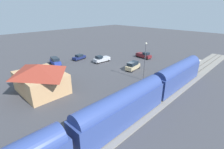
% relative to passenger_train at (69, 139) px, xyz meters
% --- Properties ---
extents(ground_plane, '(200.00, 200.00, 0.00)m').
position_rel_passenger_train_xyz_m(ground_plane, '(14.00, -26.84, -2.86)').
color(ground_plane, '#424247').
extents(railway_track, '(4.80, 70.00, 0.30)m').
position_rel_passenger_train_xyz_m(railway_track, '(-0.00, -26.84, -2.76)').
color(railway_track, gray).
rests_on(railway_track, ground).
extents(platform, '(3.20, 46.00, 0.30)m').
position_rel_passenger_train_xyz_m(platform, '(4.00, -26.84, -2.71)').
color(platform, '#B7B2A8').
rests_on(platform, ground).
extents(passenger_train, '(2.93, 68.80, 4.98)m').
position_rel_passenger_train_xyz_m(passenger_train, '(0.00, 0.00, 0.00)').
color(passenger_train, '#33478C').
rests_on(passenger_train, railway_track).
extents(station_building, '(10.72, 8.27, 5.75)m').
position_rel_passenger_train_xyz_m(station_building, '(18.00, -4.84, 0.13)').
color(station_building, tan).
rests_on(station_building, ground).
extents(pedestrian_on_platform, '(0.36, 0.36, 1.71)m').
position_rel_passenger_train_xyz_m(pedestrian_on_platform, '(4.17, -31.09, -1.58)').
color(pedestrian_on_platform, '#333338').
rests_on(pedestrian_on_platform, platform).
extents(pickup_silver, '(2.36, 5.53, 2.14)m').
position_rel_passenger_train_xyz_m(pickup_silver, '(24.20, -26.39, -1.83)').
color(pickup_silver, silver).
rests_on(pickup_silver, ground).
extents(suv_tan, '(2.62, 5.12, 2.22)m').
position_rel_passenger_train_xyz_m(suv_tan, '(12.95, -27.62, -1.71)').
color(suv_tan, '#C6B284').
rests_on(suv_tan, ground).
extents(sedan_navy, '(2.50, 4.73, 1.74)m').
position_rel_passenger_train_xyz_m(sedan_navy, '(31.42, -23.06, -1.98)').
color(sedan_navy, navy).
rests_on(sedan_navy, ground).
extents(suv_blue, '(5.18, 3.07, 2.22)m').
position_rel_passenger_train_xyz_m(suv_blue, '(31.91, -14.95, -1.71)').
color(suv_blue, '#283D9E').
rests_on(suv_blue, ground).
extents(pickup_maroon, '(5.56, 2.88, 2.14)m').
position_rel_passenger_train_xyz_m(pickup_maroon, '(17.43, -39.43, -1.83)').
color(pickup_maroon, maroon).
rests_on(pickup_maroon, ground).
extents(light_pole_near_platform, '(0.44, 0.44, 8.78)m').
position_rel_passenger_train_xyz_m(light_pole_near_platform, '(6.80, -23.77, 2.58)').
color(light_pole_near_platform, '#515156').
rests_on(light_pole_near_platform, ground).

